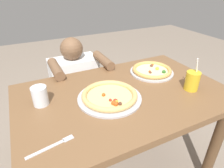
{
  "coord_description": "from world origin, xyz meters",
  "views": [
    {
      "loc": [
        -0.5,
        -0.85,
        1.36
      ],
      "look_at": [
        -0.04,
        0.08,
        0.78
      ],
      "focal_mm": 30.8,
      "sensor_mm": 36.0,
      "label": 1
    }
  ],
  "objects_px": {
    "pizza_near": "(110,96)",
    "pizza_far": "(152,71)",
    "water_cup_clear": "(40,96)",
    "fork": "(53,146)",
    "diner_seated": "(76,93)",
    "drink_cup_colored": "(192,81)"
  },
  "relations": [
    {
      "from": "drink_cup_colored",
      "to": "fork",
      "type": "xyz_separation_m",
      "value": [
        -0.86,
        -0.09,
        -0.06
      ]
    },
    {
      "from": "fork",
      "to": "diner_seated",
      "type": "relative_size",
      "value": 0.22
    },
    {
      "from": "diner_seated",
      "to": "pizza_near",
      "type": "bearing_deg",
      "value": -88.72
    },
    {
      "from": "pizza_far",
      "to": "drink_cup_colored",
      "type": "bearing_deg",
      "value": -75.55
    },
    {
      "from": "water_cup_clear",
      "to": "fork",
      "type": "xyz_separation_m",
      "value": [
        -0.0,
        -0.33,
        -0.05
      ]
    },
    {
      "from": "pizza_far",
      "to": "drink_cup_colored",
      "type": "distance_m",
      "value": 0.31
    },
    {
      "from": "drink_cup_colored",
      "to": "water_cup_clear",
      "type": "height_order",
      "value": "drink_cup_colored"
    },
    {
      "from": "drink_cup_colored",
      "to": "diner_seated",
      "type": "height_order",
      "value": "drink_cup_colored"
    },
    {
      "from": "pizza_far",
      "to": "water_cup_clear",
      "type": "xyz_separation_m",
      "value": [
        -0.78,
        -0.05,
        0.04
      ]
    },
    {
      "from": "diner_seated",
      "to": "fork",
      "type": "bearing_deg",
      "value": -110.83
    },
    {
      "from": "drink_cup_colored",
      "to": "diner_seated",
      "type": "relative_size",
      "value": 0.22
    },
    {
      "from": "diner_seated",
      "to": "pizza_far",
      "type": "bearing_deg",
      "value": -50.13
    },
    {
      "from": "pizza_near",
      "to": "pizza_far",
      "type": "bearing_deg",
      "value": 22.31
    },
    {
      "from": "pizza_far",
      "to": "water_cup_clear",
      "type": "bearing_deg",
      "value": -176.0
    },
    {
      "from": "pizza_far",
      "to": "fork",
      "type": "height_order",
      "value": "pizza_far"
    },
    {
      "from": "pizza_near",
      "to": "water_cup_clear",
      "type": "height_order",
      "value": "water_cup_clear"
    },
    {
      "from": "pizza_near",
      "to": "water_cup_clear",
      "type": "bearing_deg",
      "value": 161.63
    },
    {
      "from": "pizza_near",
      "to": "fork",
      "type": "height_order",
      "value": "pizza_near"
    },
    {
      "from": "drink_cup_colored",
      "to": "water_cup_clear",
      "type": "bearing_deg",
      "value": 164.21
    },
    {
      "from": "pizza_near",
      "to": "drink_cup_colored",
      "type": "height_order",
      "value": "drink_cup_colored"
    },
    {
      "from": "fork",
      "to": "diner_seated",
      "type": "bearing_deg",
      "value": 69.17
    },
    {
      "from": "pizza_near",
      "to": "pizza_far",
      "type": "relative_size",
      "value": 1.18
    }
  ]
}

